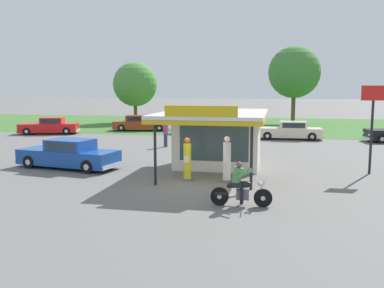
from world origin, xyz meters
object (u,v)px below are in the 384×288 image
object	(u,v)px
parked_car_back_row_centre	(141,124)
roadside_pole_sign	(373,113)
parked_car_back_row_far_left	(290,131)
gas_pump_offside	(227,161)
bystander_leaning_by_kiosk	(166,133)
gas_pump_nearside	(187,161)
featured_classic_sedan	(69,155)
motorcycle_with_rider	(240,188)
parked_car_second_row_spare	(198,126)
parked_car_back_row_right	(50,126)

from	to	relation	value
parked_car_back_row_centre	roadside_pole_sign	size ratio (longest dim) A/B	1.36
parked_car_back_row_far_left	roadside_pole_sign	size ratio (longest dim) A/B	1.26
gas_pump_offside	bystander_leaning_by_kiosk	bearing A→B (deg)	118.42
gas_pump_nearside	roadside_pole_sign	size ratio (longest dim) A/B	0.46
featured_classic_sedan	roadside_pole_sign	size ratio (longest dim) A/B	1.35
gas_pump_offside	bystander_leaning_by_kiosk	distance (m)	11.61
motorcycle_with_rider	featured_classic_sedan	size ratio (longest dim) A/B	0.38
roadside_pole_sign	gas_pump_nearside	bearing A→B (deg)	-159.22
gas_pump_nearside	parked_car_second_row_spare	world-z (taller)	gas_pump_nearside
parked_car_back_row_centre	parked_car_back_row_far_left	bearing A→B (deg)	-16.95
parked_car_back_row_centre	featured_classic_sedan	bearing A→B (deg)	-82.57
gas_pump_offside	parked_car_back_row_centre	xyz separation A→B (m)	(-10.89, 20.83, -0.26)
parked_car_back_row_far_left	parked_car_second_row_spare	world-z (taller)	parked_car_second_row_spare
motorcycle_with_rider	parked_car_back_row_far_left	size ratio (longest dim) A/B	0.40
gas_pump_nearside	bystander_leaning_by_kiosk	xyz separation A→B (m)	(-3.76, 10.21, 0.06)
bystander_leaning_by_kiosk	motorcycle_with_rider	bearing A→B (deg)	-65.15
parked_car_back_row_right	roadside_pole_sign	distance (m)	27.91
parked_car_back_row_centre	parked_car_second_row_spare	bearing A→B (deg)	-18.24
gas_pump_nearside	motorcycle_with_rider	xyz separation A→B (m)	(2.67, -3.68, -0.23)
featured_classic_sedan	parked_car_back_row_far_left	size ratio (longest dim) A/B	1.07
bystander_leaning_by_kiosk	parked_car_second_row_spare	bearing A→B (deg)	85.69
motorcycle_with_rider	bystander_leaning_by_kiosk	xyz separation A→B (m)	(-6.43, 13.88, 0.29)
gas_pump_offside	roadside_pole_sign	distance (m)	7.51
parked_car_back_row_right	parked_car_back_row_far_left	distance (m)	21.13
motorcycle_with_rider	parked_car_back_row_centre	size ratio (longest dim) A/B	0.37
gas_pump_offside	featured_classic_sedan	xyz separation A→B (m)	(-8.38, 1.65, -0.25)
parked_car_back_row_centre	parked_car_second_row_spare	xyz separation A→B (m)	(6.02, -1.98, 0.02)
gas_pump_offside	parked_car_back_row_far_left	bearing A→B (deg)	79.29
gas_pump_nearside	parked_car_back_row_right	size ratio (longest dim) A/B	0.35
parked_car_second_row_spare	bystander_leaning_by_kiosk	xyz separation A→B (m)	(-0.65, -8.64, 0.26)
gas_pump_offside	motorcycle_with_rider	size ratio (longest dim) A/B	0.95
featured_classic_sedan	parked_car_back_row_right	size ratio (longest dim) A/B	1.03
gas_pump_nearside	parked_car_back_row_centre	xyz separation A→B (m)	(-9.12, 20.83, -0.21)
gas_pump_nearside	parked_car_back_row_far_left	size ratio (longest dim) A/B	0.36
gas_pump_nearside	parked_car_back_row_right	xyz separation A→B (m)	(-16.23, 16.30, -0.21)
gas_pump_offside	parked_car_second_row_spare	size ratio (longest dim) A/B	0.40
parked_car_back_row_far_left	roadside_pole_sign	distance (m)	14.02
featured_classic_sedan	roadside_pole_sign	xyz separation A→B (m)	(14.91, 1.50, 2.23)
featured_classic_sedan	roadside_pole_sign	world-z (taller)	roadside_pole_sign
gas_pump_offside	parked_car_back_row_centre	size ratio (longest dim) A/B	0.35
parked_car_second_row_spare	roadside_pole_sign	xyz separation A→B (m)	(11.39, -15.71, 2.23)
roadside_pole_sign	gas_pump_offside	bearing A→B (deg)	-154.25
motorcycle_with_rider	parked_car_back_row_far_left	xyz separation A→B (m)	(2.23, 20.24, 0.01)
parked_car_back_row_far_left	parked_car_back_row_right	bearing A→B (deg)	-179.30
featured_classic_sedan	roadside_pole_sign	distance (m)	15.15
gas_pump_nearside	parked_car_back_row_centre	bearing A→B (deg)	113.64
motorcycle_with_rider	parked_car_back_row_right	xyz separation A→B (m)	(-18.90, 19.98, 0.02)
motorcycle_with_rider	roadside_pole_sign	bearing A→B (deg)	50.52
gas_pump_offside	parked_car_back_row_right	world-z (taller)	gas_pump_offside
motorcycle_with_rider	featured_classic_sedan	world-z (taller)	motorcycle_with_rider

